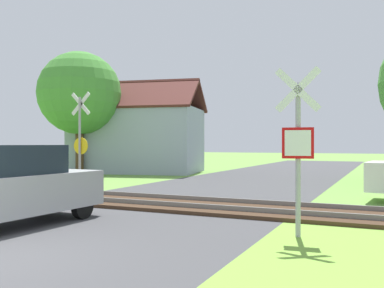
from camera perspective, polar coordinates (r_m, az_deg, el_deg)
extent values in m
cube|color=#424244|center=(9.06, -18.27, -11.45)|extent=(7.74, 80.00, 0.01)
cube|color=#422D1E|center=(12.75, -3.96, -7.89)|extent=(60.00, 2.60, 0.10)
cube|color=slate|center=(13.36, -2.47, -7.05)|extent=(60.00, 0.08, 0.12)
cube|color=slate|center=(12.11, -5.60, -7.79)|extent=(60.00, 0.08, 0.12)
cylinder|color=#9E9EA5|center=(8.52, 13.96, -2.04)|extent=(0.10, 0.10, 3.00)
cube|color=red|center=(8.45, 13.93, 0.13)|extent=(0.60, 0.10, 0.60)
cube|color=white|center=(8.43, 13.92, 0.13)|extent=(0.49, 0.07, 0.49)
cube|color=white|center=(8.52, 13.93, 7.05)|extent=(0.87, 0.14, 0.88)
cube|color=white|center=(8.52, 13.93, 7.05)|extent=(0.87, 0.14, 0.88)
cylinder|color=#9E9EA5|center=(16.60, -14.75, -0.05)|extent=(0.09, 0.09, 3.57)
cube|color=white|center=(16.72, -14.62, 5.21)|extent=(0.88, 0.03, 0.88)
cube|color=white|center=(16.72, -14.62, 5.21)|extent=(0.88, 0.03, 0.88)
cylinder|color=yellow|center=(16.65, -14.60, -0.24)|extent=(0.64, 0.03, 0.64)
cube|color=#99A3B7|center=(27.57, -7.16, 0.47)|extent=(8.48, 6.41, 4.04)
cube|color=#562823|center=(26.58, -8.09, 6.67)|extent=(8.42, 4.39, 1.99)
cube|color=#562823|center=(28.90, -6.31, 6.14)|extent=(8.42, 4.39, 1.99)
cube|color=brown|center=(27.09, -2.96, 6.52)|extent=(0.59, 0.59, 1.10)
cylinder|color=#513823|center=(26.11, -14.76, -0.67)|extent=(0.48, 0.48, 2.97)
sphere|color=#478E38|center=(26.28, -14.76, 6.58)|extent=(4.88, 4.88, 4.88)
cube|color=white|center=(14.73, 23.81, -3.93)|extent=(0.89, 1.87, 0.90)
cube|color=#99999E|center=(10.23, -22.47, -6.07)|extent=(1.84, 4.08, 0.84)
cube|color=#19232D|center=(10.05, -23.35, -1.95)|extent=(1.50, 2.27, 0.64)
cylinder|color=black|center=(10.72, -14.39, -8.05)|extent=(0.21, 0.61, 0.60)
cylinder|color=black|center=(11.69, -19.55, -7.38)|extent=(0.21, 0.61, 0.60)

